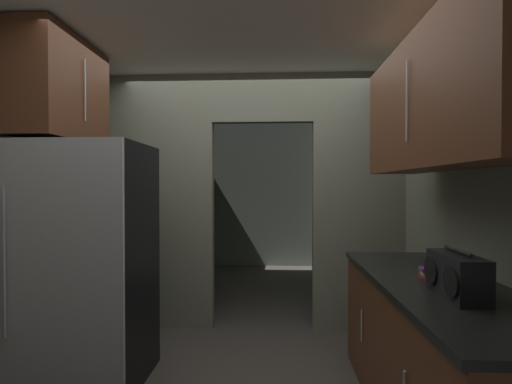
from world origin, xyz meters
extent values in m
cube|color=silver|center=(0.00, 0.37, 2.60)|extent=(3.47, 6.49, 0.06)
cube|color=gray|center=(-0.96, 1.24, 1.28)|extent=(1.16, 0.12, 2.57)
cube|color=gray|center=(1.08, 1.24, 1.28)|extent=(0.90, 0.12, 2.57)
cube|color=gray|center=(0.13, 1.24, 2.32)|extent=(1.01, 0.12, 0.48)
cube|color=gray|center=(0.00, 4.32, 1.28)|extent=(3.07, 0.10, 2.57)
cube|color=gray|center=(-1.49, 2.78, 1.28)|extent=(0.10, 3.08, 2.57)
cube|color=gray|center=(1.49, 2.78, 1.28)|extent=(0.10, 3.08, 2.57)
cube|color=black|center=(-1.11, 0.09, 0.87)|extent=(0.82, 0.73, 1.75)
cube|color=#B7BABC|center=(-1.11, -0.29, 0.87)|extent=(0.82, 0.03, 1.75)
cylinder|color=#B7BABC|center=(-1.46, -0.32, 0.96)|extent=(0.02, 0.02, 0.96)
cube|color=brown|center=(1.19, -0.40, 0.42)|extent=(0.64, 2.02, 0.85)
cube|color=black|center=(1.19, -0.40, 0.87)|extent=(0.68, 2.02, 0.04)
cylinder|color=#B7BABC|center=(0.86, 0.05, 0.46)|extent=(0.01, 0.01, 0.22)
cube|color=brown|center=(1.19, -0.40, 1.93)|extent=(0.34, 1.82, 0.78)
cylinder|color=#B7BABC|center=(1.01, -0.40, 1.93)|extent=(0.01, 0.01, 0.47)
cube|color=brown|center=(-1.36, 0.18, 2.16)|extent=(0.34, 0.90, 0.77)
cylinder|color=#B7BABC|center=(-1.17, 0.18, 2.16)|extent=(0.01, 0.01, 0.46)
cube|color=black|center=(1.16, -0.70, 0.99)|extent=(0.16, 0.39, 0.21)
cylinder|color=#262626|center=(1.16, -0.70, 1.12)|extent=(0.02, 0.27, 0.02)
cylinder|color=black|center=(1.08, -0.81, 0.99)|extent=(0.01, 0.15, 0.15)
cylinder|color=black|center=(1.08, -0.58, 0.99)|extent=(0.01, 0.15, 0.15)
cube|color=red|center=(1.18, -0.32, 0.90)|extent=(0.10, 0.13, 0.02)
cube|color=beige|center=(1.19, -0.32, 0.92)|extent=(0.14, 0.15, 0.02)
cube|color=#388C47|center=(1.18, -0.33, 0.93)|extent=(0.12, 0.14, 0.01)
cube|color=#8C3893|center=(1.17, -0.33, 0.95)|extent=(0.13, 0.13, 0.01)
camera|label=1|loc=(0.26, -2.65, 1.44)|focal=26.97mm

